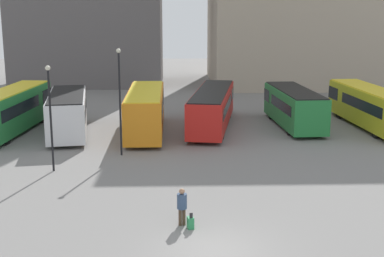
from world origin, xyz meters
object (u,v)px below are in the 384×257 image
at_px(bus_3, 212,107).
at_px(bus_5, 370,106).
at_px(bus_2, 146,110).
at_px(bus_4, 294,106).
at_px(lamp_post_2, 50,110).
at_px(bus_0, 11,109).
at_px(suitcase, 190,223).
at_px(lamp_post_1, 120,95).
at_px(traveler, 182,203).
at_px(bus_1, 68,112).

distance_m(bus_3, bus_5, 12.19).
bearing_deg(bus_5, bus_3, 84.54).
relative_size(bus_2, bus_3, 0.86).
relative_size(bus_4, lamp_post_2, 1.60).
xyz_separation_m(bus_0, bus_2, (9.94, -0.51, -0.00)).
bearing_deg(bus_5, suitcase, 139.21).
xyz_separation_m(suitcase, lamp_post_1, (-4.00, 11.63, 3.59)).
bearing_deg(traveler, bus_0, 21.40).
bearing_deg(bus_4, bus_1, 94.10).
bearing_deg(lamp_post_2, suitcase, -48.14).
bearing_deg(bus_3, bus_4, -79.33).
bearing_deg(bus_2, traveler, -172.45).
bearing_deg(bus_1, traveler, -163.42).
distance_m(suitcase, lamp_post_2, 11.73).
distance_m(bus_2, lamp_post_1, 6.69).
height_order(traveler, lamp_post_2, lamp_post_2).
distance_m(bus_3, lamp_post_1, 10.41).
xyz_separation_m(bus_0, bus_3, (15.00, 1.26, -0.13)).
bearing_deg(lamp_post_1, bus_5, 22.55).
relative_size(bus_0, lamp_post_1, 1.70).
bearing_deg(lamp_post_1, bus_1, 126.93).
relative_size(lamp_post_1, lamp_post_2, 1.11).
xyz_separation_m(bus_2, bus_3, (5.06, 1.77, -0.13)).
relative_size(bus_3, bus_4, 1.29).
xyz_separation_m(bus_4, suitcase, (-8.64, -19.72, -1.32)).
xyz_separation_m(bus_2, lamp_post_2, (-4.75, -9.45, 1.78)).
bearing_deg(bus_4, bus_0, 90.37).
bearing_deg(suitcase, bus_0, 21.57).
relative_size(bus_2, traveler, 6.51).
bearing_deg(lamp_post_2, bus_2, 63.33).
height_order(bus_1, suitcase, bus_1).
bearing_deg(bus_2, bus_5, -85.59).
bearing_deg(bus_4, bus_5, -97.50).
xyz_separation_m(bus_1, suitcase, (8.42, -17.51, -1.37)).
height_order(suitcase, lamp_post_1, lamp_post_1).
relative_size(bus_5, suitcase, 15.91).
bearing_deg(bus_5, lamp_post_1, 108.62).
relative_size(bus_1, bus_5, 0.81).
bearing_deg(lamp_post_2, traveler, -48.15).
distance_m(bus_3, lamp_post_2, 15.02).
bearing_deg(lamp_post_2, lamp_post_1, 42.47).
bearing_deg(traveler, bus_4, -38.05).
xyz_separation_m(bus_1, lamp_post_2, (0.89, -9.11, 1.87)).
distance_m(traveler, lamp_post_1, 12.17).
xyz_separation_m(bus_0, bus_4, (21.35, 1.36, -0.15)).
distance_m(bus_5, traveler, 24.03).
distance_m(bus_2, bus_3, 5.36).
height_order(bus_1, lamp_post_1, lamp_post_1).
relative_size(bus_3, suitcase, 16.88).
bearing_deg(bus_3, bus_5, -81.79).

